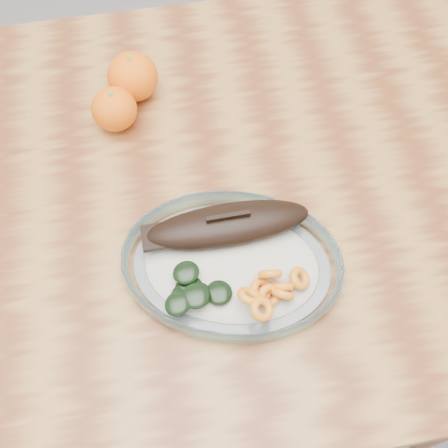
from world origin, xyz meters
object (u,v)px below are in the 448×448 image
at_px(orange_right, 114,109).
at_px(dining_table, 152,228).
at_px(plated_meal, 232,262).
at_px(orange_left, 133,77).

bearing_deg(orange_right, dining_table, -79.25).
relative_size(dining_table, orange_right, 16.98).
relative_size(dining_table, plated_meal, 1.81).
xyz_separation_m(plated_meal, orange_right, (-0.13, 0.28, 0.02)).
height_order(plated_meal, orange_left, orange_left).
bearing_deg(dining_table, orange_right, 100.75).
relative_size(plated_meal, orange_left, 8.25).
xyz_separation_m(plated_meal, orange_left, (-0.10, 0.34, 0.02)).
height_order(dining_table, plated_meal, plated_meal).
height_order(orange_left, orange_right, orange_left).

